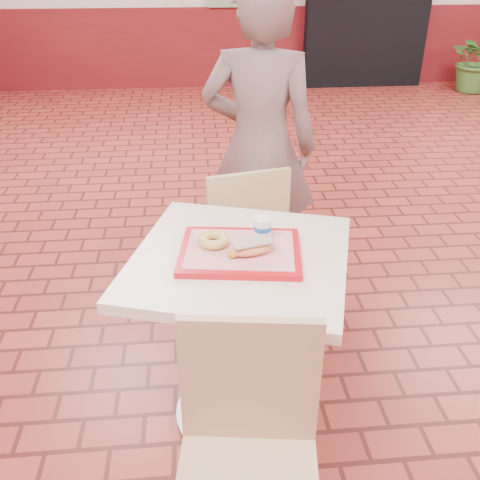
{
  "coord_description": "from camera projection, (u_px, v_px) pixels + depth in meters",
  "views": [
    {
      "loc": [
        -1.12,
        -2.4,
        1.73
      ],
      "look_at": [
        -0.98,
        -0.81,
        0.84
      ],
      "focal_mm": 40.0,
      "sensor_mm": 36.0,
      "label": 1
    }
  ],
  "objects": [
    {
      "name": "chair_main_front",
      "position": [
        248.0,
        451.0,
        1.5
      ],
      "size": [
        0.45,
        0.45,
        0.86
      ],
      "rotation": [
        0.0,
        0.0,
        -0.13
      ],
      "color": "tan",
      "rests_on": "ground"
    },
    {
      "name": "serving_tray",
      "position": [
        240.0,
        252.0,
        1.86
      ],
      "size": [
        0.42,
        0.32,
        0.03
      ],
      "rotation": [
        0.0,
        0.0,
        -0.14
      ],
      "color": "#B50D16",
      "rests_on": "main_table"
    },
    {
      "name": "paper_cup",
      "position": [
        262.0,
        228.0,
        1.9
      ],
      "size": [
        0.06,
        0.06,
        0.08
      ],
      "rotation": [
        0.0,
        0.0,
        -0.27
      ],
      "color": "white",
      "rests_on": "serving_tray"
    },
    {
      "name": "room_shell",
      "position": [
        449.0,
        3.0,
        2.29
      ],
      "size": [
        8.01,
        10.01,
        3.01
      ],
      "color": "maroon",
      "rests_on": "ground"
    },
    {
      "name": "customer",
      "position": [
        259.0,
        148.0,
        2.73
      ],
      "size": [
        0.67,
        0.52,
        1.63
      ],
      "primitive_type": "imported",
      "rotation": [
        0.0,
        0.0,
        2.9
      ],
      "color": "#6F5A56",
      "rests_on": "ground"
    },
    {
      "name": "chair_main_back",
      "position": [
        242.0,
        236.0,
        2.62
      ],
      "size": [
        0.47,
        0.47,
        0.84
      ],
      "rotation": [
        0.0,
        0.0,
        3.37
      ],
      "color": "#D3C27E",
      "rests_on": "ground"
    },
    {
      "name": "wainscot_band",
      "position": [
        413.0,
        212.0,
        2.78
      ],
      "size": [
        8.0,
        10.0,
        1.0
      ],
      "color": "#5E1215",
      "rests_on": "ground"
    },
    {
      "name": "main_table",
      "position": [
        240.0,
        313.0,
        1.99
      ],
      "size": [
        0.74,
        0.74,
        0.78
      ],
      "rotation": [
        0.0,
        0.0,
        -0.3
      ],
      "color": "beige",
      "rests_on": "ground"
    },
    {
      "name": "potted_plant",
      "position": [
        477.0,
        60.0,
        6.85
      ],
      "size": [
        0.81,
        0.72,
        0.81
      ],
      "primitive_type": "imported",
      "rotation": [
        0.0,
        0.0,
        0.14
      ],
      "color": "#396A2A",
      "rests_on": "ground"
    },
    {
      "name": "ring_donut",
      "position": [
        214.0,
        240.0,
        1.87
      ],
      "size": [
        0.15,
        0.15,
        0.03
      ],
      "primitive_type": "torus",
      "rotation": [
        0.0,
        0.0,
        -0.41
      ],
      "color": "gold",
      "rests_on": "serving_tray"
    },
    {
      "name": "long_john_donut",
      "position": [
        250.0,
        248.0,
        1.81
      ],
      "size": [
        0.17,
        0.11,
        0.05
      ],
      "rotation": [
        0.0,
        0.0,
        0.26
      ],
      "color": "#D57D3E",
      "rests_on": "serving_tray"
    }
  ]
}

